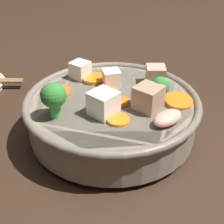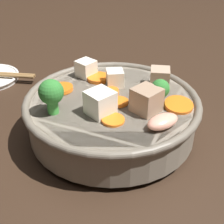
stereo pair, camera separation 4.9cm
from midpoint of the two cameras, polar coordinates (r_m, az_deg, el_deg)
The scene contains 2 objects.
ground_plane at distance 0.52m, azimuth -2.73°, elevation -4.07°, with size 3.00×3.00×0.00m, color black.
stirfry_bowl at distance 0.49m, azimuth -2.83°, elevation 0.12°, with size 0.27×0.27×0.12m.
Camera 1 is at (-0.32, -0.26, 0.31)m, focal length 50.00 mm.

